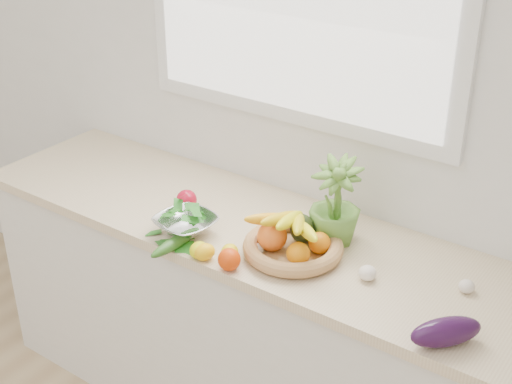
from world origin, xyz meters
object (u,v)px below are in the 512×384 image
Objects in this scene: apple at (187,200)px; cucumber at (176,242)px; eggplant at (446,332)px; fruit_basket at (292,241)px; colander_with_spinach at (186,220)px; potted_herb at (335,203)px.

apple is 0.28m from cucumber.
eggplant is at bearing 3.11° from cucumber.
cucumber is at bearing -57.43° from apple.
fruit_basket reaches higher than eggplant.
apple is at bearing 170.62° from eggplant.
fruit_basket reaches higher than colander_with_spinach.
apple is at bearing 129.63° from colander_with_spinach.
fruit_basket is at bearing -112.98° from potted_herb.
eggplant is at bearing -29.80° from potted_herb.
potted_herb reaches higher than cucumber.
colander_with_spinach is (0.12, -0.14, 0.02)m from apple.
apple is 0.20× the size of fruit_basket.
potted_herb is at bearing 12.48° from apple.
potted_herb reaches higher than fruit_basket.
potted_herb reaches higher than apple.
cucumber is 0.73× the size of potted_herb.
eggplant is 0.94m from cucumber.
colander_with_spinach is at bearing 108.99° from cucumber.
colander_with_spinach is at bearing -164.30° from fruit_basket.
potted_herb is at bearing 150.20° from eggplant.
eggplant is at bearing -9.38° from apple.
apple is 0.18m from colander_with_spinach.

